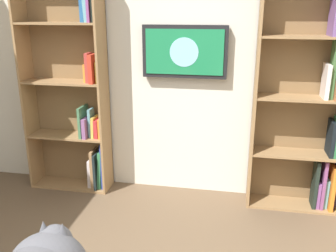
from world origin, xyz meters
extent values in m
cube|color=silver|center=(0.00, -2.23, 1.35)|extent=(4.52, 0.06, 2.70)
cube|color=#937047|center=(-0.70, -2.04, 1.06)|extent=(0.02, 0.28, 2.12)
cube|color=brown|center=(-1.13, -2.17, 1.06)|extent=(0.87, 0.01, 2.12)
cube|color=#937047|center=(-1.13, -2.04, 0.01)|extent=(0.82, 0.27, 0.02)
cube|color=#937047|center=(-1.13, -2.04, 0.53)|extent=(0.82, 0.27, 0.02)
cube|color=#937047|center=(-1.13, -2.04, 1.06)|extent=(0.82, 0.27, 0.02)
cube|color=#937047|center=(-1.13, -2.04, 1.58)|extent=(0.82, 0.27, 0.02)
cube|color=black|center=(-1.49, -2.05, 0.26)|extent=(0.02, 0.15, 0.48)
cube|color=orange|center=(-1.45, -2.03, 0.23)|extent=(0.04, 0.21, 0.42)
cube|color=#67A4AE|center=(-1.41, -2.04, 0.16)|extent=(0.04, 0.12, 0.28)
cube|color=#85477A|center=(-1.37, -2.03, 0.26)|extent=(0.03, 0.16, 0.48)
cube|color=#824B87|center=(-1.34, -2.03, 0.15)|extent=(0.03, 0.14, 0.25)
cube|color=black|center=(-1.31, -2.04, 0.25)|extent=(0.03, 0.17, 0.47)
cube|color=#2B6F41|center=(-1.42, -2.02, 0.72)|extent=(0.02, 0.17, 0.36)
cube|color=black|center=(-1.39, -2.05, 0.70)|extent=(0.03, 0.22, 0.32)
cube|color=#426E3D|center=(-1.33, -2.04, 1.31)|extent=(0.03, 0.13, 0.49)
cube|color=silver|center=(-1.29, -2.04, 1.22)|extent=(0.04, 0.20, 0.29)
cube|color=#704E88|center=(-1.28, -2.02, 1.75)|extent=(0.03, 0.23, 0.31)
cube|color=#937047|center=(0.73, -2.04, 1.12)|extent=(0.02, 0.28, 2.24)
cube|color=#937047|center=(1.53, -2.04, 1.12)|extent=(0.02, 0.28, 2.24)
cube|color=brown|center=(1.13, -2.17, 1.12)|extent=(0.82, 0.01, 2.24)
cube|color=#937047|center=(1.13, -2.04, 0.01)|extent=(0.78, 0.27, 0.02)
cube|color=#937047|center=(1.13, -2.04, 0.57)|extent=(0.78, 0.27, 0.02)
cube|color=#937047|center=(1.13, -2.04, 1.12)|extent=(0.78, 0.27, 0.02)
cube|color=#937047|center=(1.13, -2.04, 1.68)|extent=(0.78, 0.27, 0.02)
cube|color=#304198|center=(0.76, -2.02, 0.26)|extent=(0.03, 0.13, 0.49)
cube|color=#357D4F|center=(0.79, -2.04, 0.22)|extent=(0.06, 0.17, 0.40)
cube|color=black|center=(0.83, -2.03, 0.21)|extent=(0.02, 0.23, 0.38)
cube|color=#9A724A|center=(0.87, -2.04, 0.22)|extent=(0.03, 0.21, 0.41)
cube|color=silver|center=(0.91, -2.04, 0.17)|extent=(0.04, 0.15, 0.30)
cube|color=orange|center=(0.76, -2.03, 0.67)|extent=(0.03, 0.15, 0.20)
cube|color=red|center=(0.80, -2.02, 0.67)|extent=(0.04, 0.13, 0.19)
cube|color=gold|center=(0.84, -2.04, 0.68)|extent=(0.03, 0.15, 0.21)
cube|color=#5E929C|center=(0.87, -2.03, 0.72)|extent=(0.03, 0.13, 0.29)
cube|color=#845585|center=(0.91, -2.04, 0.68)|extent=(0.04, 0.24, 0.20)
cube|color=#42714C|center=(0.95, -2.03, 0.73)|extent=(0.03, 0.22, 0.31)
cube|color=gold|center=(0.76, -2.04, 1.23)|extent=(0.03, 0.15, 0.20)
cube|color=red|center=(0.80, -2.04, 1.27)|extent=(0.04, 0.23, 0.27)
cube|color=#AE3B34|center=(0.85, -2.03, 1.27)|extent=(0.03, 0.14, 0.28)
cube|color=orange|center=(0.89, -2.05, 1.22)|extent=(0.02, 0.13, 0.17)
cube|color=black|center=(0.77, -2.04, 1.80)|extent=(0.04, 0.15, 0.22)
cube|color=#854586|center=(0.80, -2.03, 1.84)|extent=(0.03, 0.17, 0.31)
cube|color=#64A3AE|center=(0.84, -2.03, 1.78)|extent=(0.04, 0.12, 0.20)
cube|color=#255891|center=(0.88, -2.05, 1.83)|extent=(0.03, 0.14, 0.30)
cube|color=black|center=(-0.05, -2.15, 1.43)|extent=(0.79, 0.06, 0.48)
cube|color=#1E7F4C|center=(-0.05, -2.12, 1.43)|extent=(0.72, 0.01, 0.41)
cylinder|color=#8CCCEA|center=(-0.05, -2.11, 1.43)|extent=(0.27, 0.00, 0.27)
sphere|color=#4C4C51|center=(0.03, 0.30, 1.06)|extent=(0.12, 0.12, 0.12)
cone|color=#4C4C51|center=(0.00, 0.30, 1.10)|extent=(0.06, 0.06, 0.07)
cone|color=#4C4C51|center=(0.07, 0.30, 1.10)|extent=(0.06, 0.06, 0.07)
cone|color=beige|center=(0.00, 0.31, 1.10)|extent=(0.03, 0.03, 0.05)
cone|color=beige|center=(0.07, 0.31, 1.10)|extent=(0.03, 0.03, 0.05)
camera|label=1|loc=(-0.54, 1.27, 1.81)|focal=39.31mm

